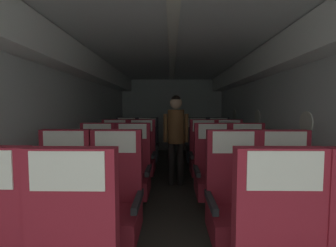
# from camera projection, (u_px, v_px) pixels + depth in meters

# --- Properties ---
(ground) EXTENTS (3.38, 7.86, 0.02)m
(ground) POSITION_uv_depth(u_px,v_px,m) (172.00, 196.00, 3.48)
(ground) COLOR #3D3833
(fuselage_shell) EXTENTS (3.26, 7.51, 2.28)m
(fuselage_shell) POSITION_uv_depth(u_px,v_px,m) (172.00, 90.00, 3.64)
(fuselage_shell) COLOR silver
(fuselage_shell) RESTS_ON ground
(seat_b_left_window) EXTENTS (0.50, 0.52, 1.13)m
(seat_b_left_window) POSITION_uv_depth(u_px,v_px,m) (61.00, 204.00, 2.05)
(seat_b_left_window) COLOR #38383D
(seat_b_left_window) RESTS_ON ground
(seat_b_left_aisle) EXTENTS (0.50, 0.52, 1.13)m
(seat_b_left_aisle) POSITION_uv_depth(u_px,v_px,m) (114.00, 205.00, 2.03)
(seat_b_left_aisle) COLOR #38383D
(seat_b_left_aisle) RESTS_ON ground
(seat_b_right_aisle) EXTENTS (0.50, 0.52, 1.13)m
(seat_b_right_aisle) POSITION_uv_depth(u_px,v_px,m) (289.00, 206.00, 2.01)
(seat_b_right_aisle) COLOR #38383D
(seat_b_right_aisle) RESTS_ON ground
(seat_b_right_window) EXTENTS (0.50, 0.52, 1.13)m
(seat_b_right_window) POSITION_uv_depth(u_px,v_px,m) (235.00, 206.00, 2.01)
(seat_b_right_window) COLOR #38383D
(seat_b_right_window) RESTS_ON ground
(seat_c_left_window) EXTENTS (0.50, 0.52, 1.13)m
(seat_c_left_window) POSITION_uv_depth(u_px,v_px,m) (96.00, 173.00, 3.02)
(seat_c_left_window) COLOR #38383D
(seat_c_left_window) RESTS_ON ground
(seat_c_left_aisle) EXTENTS (0.50, 0.52, 1.13)m
(seat_c_left_aisle) POSITION_uv_depth(u_px,v_px,m) (132.00, 174.00, 3.00)
(seat_c_left_aisle) COLOR #38383D
(seat_c_left_aisle) RESTS_ON ground
(seat_c_right_aisle) EXTENTS (0.50, 0.52, 1.13)m
(seat_c_right_aisle) POSITION_uv_depth(u_px,v_px,m) (249.00, 174.00, 2.99)
(seat_c_right_aisle) COLOR #38383D
(seat_c_right_aisle) RESTS_ON ground
(seat_c_right_window) EXTENTS (0.50, 0.52, 1.13)m
(seat_c_right_window) POSITION_uv_depth(u_px,v_px,m) (213.00, 174.00, 2.98)
(seat_c_right_window) COLOR #38383D
(seat_c_right_window) RESTS_ON ground
(seat_d_left_window) EXTENTS (0.50, 0.52, 1.13)m
(seat_d_left_window) POSITION_uv_depth(u_px,v_px,m) (114.00, 158.00, 3.96)
(seat_d_left_window) COLOR #38383D
(seat_d_left_window) RESTS_ON ground
(seat_d_left_aisle) EXTENTS (0.50, 0.52, 1.13)m
(seat_d_left_aisle) POSITION_uv_depth(u_px,v_px,m) (141.00, 157.00, 3.98)
(seat_d_left_aisle) COLOR #38383D
(seat_d_left_aisle) RESTS_ON ground
(seat_d_right_aisle) EXTENTS (0.50, 0.52, 1.13)m
(seat_d_right_aisle) POSITION_uv_depth(u_px,v_px,m) (230.00, 158.00, 3.95)
(seat_d_right_aisle) COLOR #38383D
(seat_d_right_aisle) RESTS_ON ground
(seat_d_right_window) EXTENTS (0.50, 0.52, 1.13)m
(seat_d_right_window) POSITION_uv_depth(u_px,v_px,m) (204.00, 158.00, 3.94)
(seat_d_right_window) COLOR #38383D
(seat_d_right_window) RESTS_ON ground
(seat_e_left_window) EXTENTS (0.50, 0.52, 1.13)m
(seat_e_left_window) POSITION_uv_depth(u_px,v_px,m) (126.00, 148.00, 4.93)
(seat_e_left_window) COLOR #38383D
(seat_e_left_window) RESTS_ON ground
(seat_e_left_aisle) EXTENTS (0.50, 0.52, 1.13)m
(seat_e_left_aisle) POSITION_uv_depth(u_px,v_px,m) (147.00, 148.00, 4.93)
(seat_e_left_aisle) COLOR #38383D
(seat_e_left_aisle) RESTS_ON ground
(seat_e_right_aisle) EXTENTS (0.50, 0.52, 1.13)m
(seat_e_right_aisle) POSITION_uv_depth(u_px,v_px,m) (219.00, 148.00, 4.89)
(seat_e_right_aisle) COLOR #38383D
(seat_e_right_aisle) RESTS_ON ground
(seat_e_right_window) EXTENTS (0.50, 0.52, 1.13)m
(seat_e_right_window) POSITION_uv_depth(u_px,v_px,m) (197.00, 148.00, 4.90)
(seat_e_right_window) COLOR #38383D
(seat_e_right_window) RESTS_ON ground
(flight_attendant) EXTENTS (0.43, 0.28, 1.55)m
(flight_attendant) POSITION_uv_depth(u_px,v_px,m) (176.00, 130.00, 3.91)
(flight_attendant) COLOR black
(flight_attendant) RESTS_ON ground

